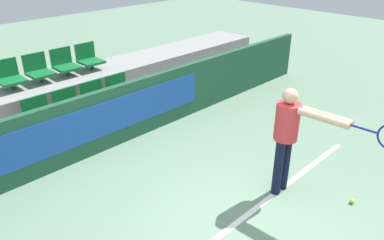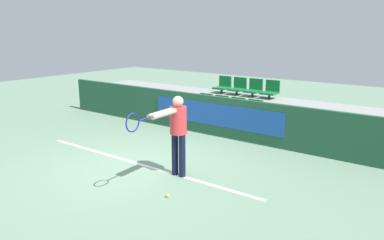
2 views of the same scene
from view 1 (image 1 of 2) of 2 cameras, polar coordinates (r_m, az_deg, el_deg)
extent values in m
plane|color=slate|center=(4.92, 8.20, -16.72)|extent=(30.00, 30.00, 0.00)
cube|color=white|center=(5.00, 6.34, -15.65)|extent=(5.85, 0.08, 0.01)
cube|color=#1E4C33|center=(6.51, -12.95, 0.08)|extent=(11.29, 0.12, 1.08)
cube|color=#19479E|center=(6.47, -12.06, 0.54)|extent=(3.96, 0.02, 0.59)
cube|color=gray|center=(7.13, -15.35, -0.78)|extent=(10.89, 1.05, 0.42)
cube|color=gray|center=(7.92, -19.44, 3.03)|extent=(10.89, 1.05, 0.83)
cylinder|color=#333333|center=(6.76, -21.73, -0.71)|extent=(0.07, 0.07, 0.14)
cube|color=#146B33|center=(6.72, -21.86, 0.01)|extent=(0.44, 0.45, 0.05)
cube|color=#146B33|center=(6.82, -22.85, 2.00)|extent=(0.44, 0.04, 0.33)
cylinder|color=#333333|center=(6.95, -17.74, 0.70)|extent=(0.07, 0.07, 0.14)
cube|color=#146B33|center=(6.91, -17.84, 1.41)|extent=(0.44, 0.45, 0.05)
cube|color=#146B33|center=(7.01, -18.86, 3.32)|extent=(0.44, 0.04, 0.33)
cylinder|color=#333333|center=(7.18, -13.98, 2.02)|extent=(0.07, 0.07, 0.14)
cube|color=#146B33|center=(7.14, -14.06, 2.71)|extent=(0.44, 0.45, 0.05)
cube|color=#146B33|center=(7.24, -15.09, 4.55)|extent=(0.44, 0.04, 0.33)
cylinder|color=#333333|center=(7.44, -10.46, 3.24)|extent=(0.07, 0.07, 0.14)
cube|color=#146B33|center=(7.41, -10.52, 3.92)|extent=(0.44, 0.45, 0.05)
cube|color=#146B33|center=(7.50, -11.56, 5.68)|extent=(0.44, 0.04, 0.33)
cylinder|color=#333333|center=(7.53, -25.63, 4.73)|extent=(0.07, 0.07, 0.14)
cube|color=#146B33|center=(7.50, -25.77, 5.39)|extent=(0.44, 0.45, 0.05)
cube|color=#146B33|center=(7.63, -26.61, 7.09)|extent=(0.44, 0.04, 0.33)
cylinder|color=#333333|center=(7.70, -21.93, 5.87)|extent=(0.07, 0.07, 0.14)
cube|color=#146B33|center=(7.67, -22.05, 6.53)|extent=(0.44, 0.45, 0.05)
cube|color=#146B33|center=(7.80, -22.92, 8.18)|extent=(0.44, 0.04, 0.33)
cylinder|color=#333333|center=(7.91, -18.39, 6.95)|extent=(0.07, 0.07, 0.14)
cube|color=#146B33|center=(7.88, -18.49, 7.59)|extent=(0.44, 0.45, 0.05)
cube|color=#146B33|center=(8.01, -19.38, 9.18)|extent=(0.44, 0.04, 0.33)
cylinder|color=#333333|center=(8.15, -15.03, 7.93)|extent=(0.07, 0.07, 0.14)
cube|color=#146B33|center=(8.12, -15.11, 8.56)|extent=(0.44, 0.45, 0.05)
cube|color=#146B33|center=(8.24, -16.02, 10.10)|extent=(0.44, 0.04, 0.33)
cylinder|color=black|center=(5.39, 12.99, -7.10)|extent=(0.13, 0.13, 0.86)
cylinder|color=black|center=(5.53, 14.01, -6.36)|extent=(0.13, 0.13, 0.86)
cylinder|color=red|center=(5.13, 14.30, -0.22)|extent=(0.32, 0.32, 0.52)
sphere|color=tan|center=(4.98, 14.76, 3.55)|extent=(0.21, 0.21, 0.21)
cylinder|color=tan|center=(4.82, 19.34, 0.26)|extent=(0.12, 0.65, 0.09)
cylinder|color=tan|center=(4.90, 19.82, 0.58)|extent=(0.12, 0.65, 0.09)
cylinder|color=navy|center=(4.73, 24.78, -1.26)|extent=(0.04, 0.30, 0.03)
sphere|color=#CCDB33|center=(5.74, 23.22, -11.31)|extent=(0.07, 0.07, 0.07)
camera|label=2|loc=(8.93, 66.54, 7.48)|focal=35.00mm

